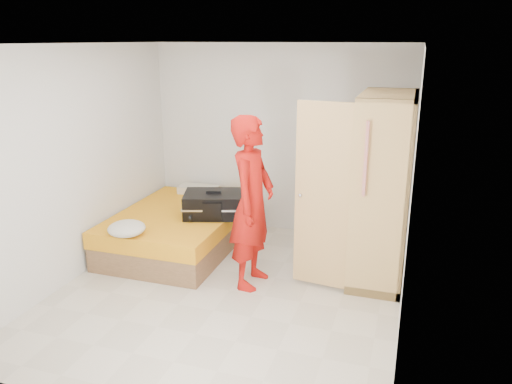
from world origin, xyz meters
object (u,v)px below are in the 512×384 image
(person, at_px, (252,203))
(round_cushion, at_px, (127,228))
(bed, at_px, (178,230))
(wardrobe, at_px, (378,194))
(suitcase, at_px, (214,204))

(person, distance_m, round_cushion, 1.49)
(bed, bearing_deg, person, -27.32)
(bed, relative_size, person, 1.06)
(person, bearing_deg, wardrobe, -62.32)
(bed, bearing_deg, round_cushion, -101.72)
(person, xyz_separation_m, suitcase, (-0.73, 0.67, -0.30))
(bed, xyz_separation_m, person, (1.23, -0.63, 0.70))
(round_cushion, bearing_deg, person, 10.61)
(wardrobe, xyz_separation_m, person, (-1.27, -0.60, -0.05))
(wardrobe, distance_m, round_cushion, 2.85)
(round_cushion, bearing_deg, wardrobe, 17.75)
(bed, xyz_separation_m, wardrobe, (2.50, -0.04, 0.75))
(bed, bearing_deg, suitcase, 3.53)
(wardrobe, bearing_deg, round_cushion, -162.25)
(bed, height_order, wardrobe, wardrobe)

